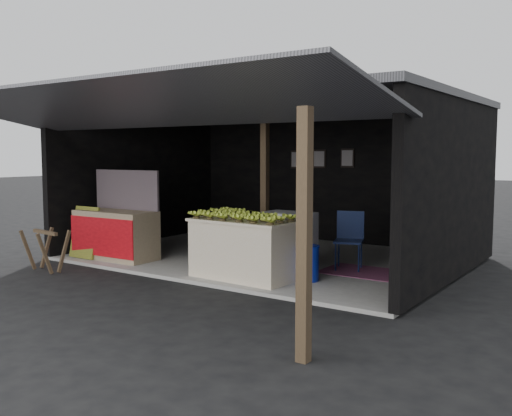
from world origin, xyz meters
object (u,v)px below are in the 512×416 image
Objects in this scene: banana_table at (247,248)px; water_barrel at (307,264)px; white_crate at (288,240)px; sawhorse at (46,246)px; plastic_chair at (350,235)px; neighbor_stall at (116,232)px.

banana_table is 1.00m from water_barrel.
banana_table is 1.81× the size of white_crate.
water_barrel is at bearing -43.92° from white_crate.
white_crate is 1.30× the size of sawhorse.
water_barrel is at bearing 29.48° from sawhorse.
sawhorse is 5.28m from plastic_chair.
banana_table is at bearing -160.51° from water_barrel.
plastic_chair is at bearing 84.01° from water_barrel.
sawhorse is at bearing -154.70° from banana_table.
sawhorse is (-3.30, -1.40, -0.08)m from banana_table.
plastic_chair is (4.07, 1.63, 0.09)m from neighbor_stall.
banana_table is 1.76× the size of plastic_chair.
white_crate reaches higher than water_barrel.
neighbor_stall is at bearing -176.54° from banana_table.
water_barrel is 0.53× the size of plastic_chair.
neighbor_stall is (-3.01, -0.06, 0.03)m from banana_table.
banana_table reaches higher than sawhorse.
sawhorse is 1.41× the size of water_barrel.
banana_table is at bearing -97.35° from white_crate.
neighbor_stall is 1.37m from sawhorse.
neighbor_stall is at bearing -160.93° from white_crate.
water_barrel is at bearing 21.76° from banana_table.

